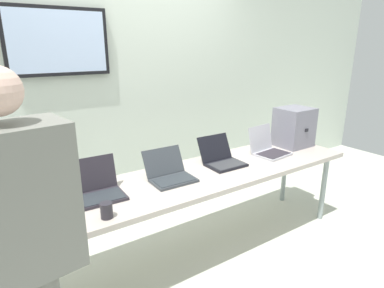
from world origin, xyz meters
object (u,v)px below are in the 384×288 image
workbench (192,181)px  laptop_station_4 (268,148)px  laptop_station_0 (4,212)px  laptop_station_2 (170,173)px  equipment_box (294,127)px  person (20,229)px  laptop_station_1 (99,188)px  laptop_station_3 (222,158)px  coffee_mug (107,210)px

workbench → laptop_station_4: bearing=2.7°
laptop_station_4 → laptop_station_0: bearing=179.7°
laptop_station_0 → laptop_station_2: (1.12, -0.01, -0.00)m
equipment_box → person: person is taller
laptop_station_1 → laptop_station_3: size_ratio=0.92×
laptop_station_2 → equipment_box: bearing=1.7°
coffee_mug → laptop_station_4: bearing=9.8°
laptop_station_1 → coffee_mug: size_ratio=3.22×
laptop_station_1 → laptop_station_3: (1.10, 0.01, -0.00)m
laptop_station_3 → equipment_box: bearing=0.5°
laptop_station_2 → laptop_station_3: size_ratio=0.98×
laptop_station_0 → laptop_station_1: 0.57m
laptop_station_2 → laptop_station_4: (1.08, 0.00, 0.01)m
laptop_station_0 → coffee_mug: size_ratio=3.55×
workbench → laptop_station_0: laptop_station_0 is taller
laptop_station_4 → coffee_mug: bearing=-170.2°
equipment_box → person: size_ratio=0.24×
equipment_box → laptop_station_1: equipment_box is taller
equipment_box → laptop_station_3: (-0.95, -0.01, -0.14)m
laptop_station_0 → laptop_station_3: bearing=0.8°
workbench → person: size_ratio=1.85×
person → laptop_station_3: bearing=23.1°
laptop_station_3 → laptop_station_0: bearing=-179.2°
equipment_box → laptop_station_0: bearing=-179.3°
laptop_station_2 → person: person is taller
laptop_station_1 → person: bearing=-128.3°
laptop_station_1 → coffee_mug: 0.32m
equipment_box → laptop_station_1: (-2.05, -0.02, -0.14)m
workbench → equipment_box: equipment_box is taller
laptop_station_2 → laptop_station_3: bearing=3.8°
laptop_station_2 → laptop_station_4: size_ratio=0.99×
workbench → laptop_station_3: laptop_station_3 is taller
laptop_station_0 → coffee_mug: laptop_station_0 is taller
laptop_station_0 → laptop_station_4: size_ratio=1.02×
laptop_station_4 → coffee_mug: (-1.69, -0.29, -0.01)m
laptop_station_0 → coffee_mug: bearing=-30.7°
workbench → laptop_station_4: (0.91, 0.04, 0.11)m
laptop_station_4 → person: person is taller
laptop_station_0 → laptop_station_1: size_ratio=1.10×
laptop_station_4 → person: (-2.18, -0.66, 0.22)m
workbench → coffee_mug: 0.83m
laptop_station_0 → laptop_station_3: 1.67m
laptop_station_1 → equipment_box: bearing=0.5°
equipment_box → laptop_station_2: size_ratio=1.16×
laptop_station_0 → person: 0.71m
laptop_station_0 → laptop_station_1: (0.57, 0.01, 0.00)m
equipment_box → laptop_station_2: 1.50m
laptop_station_4 → workbench: bearing=-177.3°
workbench → person: person is taller
laptop_station_1 → coffee_mug: bearing=-101.0°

